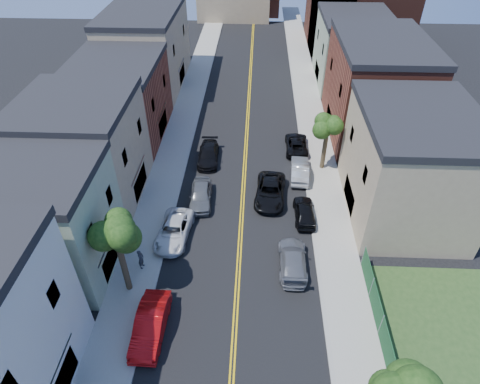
# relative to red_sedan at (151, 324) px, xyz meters

# --- Properties ---
(sidewalk_left) EXTENTS (3.20, 100.00, 0.15)m
(sidewalk_left) POSITION_rel_red_sedan_xyz_m (-2.40, 29.46, -0.78)
(sidewalk_left) COLOR gray
(sidewalk_left) RESTS_ON ground
(sidewalk_right) EXTENTS (3.20, 100.00, 0.15)m
(sidewalk_right) POSITION_rel_red_sedan_xyz_m (13.40, 29.46, -0.78)
(sidewalk_right) COLOR gray
(sidewalk_right) RESTS_ON ground
(curb_left) EXTENTS (0.30, 100.00, 0.15)m
(curb_left) POSITION_rel_red_sedan_xyz_m (-0.65, 29.46, -0.78)
(curb_left) COLOR gray
(curb_left) RESTS_ON ground
(curb_right) EXTENTS (0.30, 100.00, 0.15)m
(curb_right) POSITION_rel_red_sedan_xyz_m (11.65, 29.46, -0.78)
(curb_right) COLOR gray
(curb_right) RESTS_ON ground
(bldg_left_palegrn) EXTENTS (9.00, 8.00, 8.50)m
(bldg_left_palegrn) POSITION_rel_red_sedan_xyz_m (-8.50, 5.46, 3.39)
(bldg_left_palegrn) COLOR gray
(bldg_left_palegrn) RESTS_ON ground
(bldg_left_tan_near) EXTENTS (9.00, 10.00, 9.00)m
(bldg_left_tan_near) POSITION_rel_red_sedan_xyz_m (-8.50, 14.46, 3.64)
(bldg_left_tan_near) COLOR #998466
(bldg_left_tan_near) RESTS_ON ground
(bldg_left_brick) EXTENTS (9.00, 12.00, 8.00)m
(bldg_left_brick) POSITION_rel_red_sedan_xyz_m (-8.50, 25.46, 3.14)
(bldg_left_brick) COLOR brown
(bldg_left_brick) RESTS_ON ground
(bldg_left_tan_far) EXTENTS (9.00, 16.00, 9.50)m
(bldg_left_tan_far) POSITION_rel_red_sedan_xyz_m (-8.50, 39.46, 3.89)
(bldg_left_tan_far) COLOR #998466
(bldg_left_tan_far) RESTS_ON ground
(bldg_right_tan) EXTENTS (9.00, 12.00, 9.00)m
(bldg_right_tan) POSITION_rel_red_sedan_xyz_m (19.50, 13.46, 3.64)
(bldg_right_tan) COLOR #998466
(bldg_right_tan) RESTS_ON ground
(bldg_right_brick) EXTENTS (9.00, 14.00, 10.00)m
(bldg_right_brick) POSITION_rel_red_sedan_xyz_m (19.50, 27.46, 4.14)
(bldg_right_brick) COLOR brown
(bldg_right_brick) RESTS_ON ground
(bldg_right_palegrn) EXTENTS (9.00, 12.00, 8.50)m
(bldg_right_palegrn) POSITION_rel_red_sedan_xyz_m (19.50, 41.46, 3.39)
(bldg_right_palegrn) COLOR gray
(bldg_right_palegrn) RESTS_ON ground
(church) EXTENTS (16.20, 14.20, 22.60)m
(church) POSITION_rel_red_sedan_xyz_m (21.83, 56.53, 6.39)
(church) COLOR #4C2319
(church) RESTS_ON ground
(fence_right) EXTENTS (0.04, 15.00, 1.90)m
(fence_right) POSITION_rel_red_sedan_xyz_m (15.00, -1.04, 0.24)
(fence_right) COLOR #143F1E
(fence_right) RESTS_ON sidewalk_right
(corner_lot) EXTENTS (12.00, 15.00, 0.02)m
(corner_lot) POSITION_rel_red_sedan_xyz_m (21.00, -1.04, -0.85)
(corner_lot) COLOR #233F19
(corner_lot) RESTS_ON ground
(tree_left_mid) EXTENTS (5.20, 5.20, 9.29)m
(tree_left_mid) POSITION_rel_red_sedan_xyz_m (-2.38, 3.47, 5.73)
(tree_left_mid) COLOR #312718
(tree_left_mid) RESTS_ON sidewalk_left
(tree_right_far) EXTENTS (4.40, 4.40, 8.03)m
(tree_right_far) POSITION_rel_red_sedan_xyz_m (13.42, 19.46, 4.90)
(tree_right_far) COLOR #312718
(tree_right_far) RESTS_ON sidewalk_right
(red_sedan) EXTENTS (1.93, 5.24, 1.71)m
(red_sedan) POSITION_rel_red_sedan_xyz_m (0.00, 0.00, 0.00)
(red_sedan) COLOR #B60C0D
(red_sedan) RESTS_ON ground
(white_pickup) EXTENTS (2.92, 5.55, 1.49)m
(white_pickup) POSITION_rel_red_sedan_xyz_m (0.00, 8.91, -0.11)
(white_pickup) COLOR silver
(white_pickup) RESTS_ON ground
(grey_car_left) EXTENTS (2.19, 4.93, 1.65)m
(grey_car_left) POSITION_rel_red_sedan_xyz_m (1.70, 13.57, -0.03)
(grey_car_left) COLOR #55585D
(grey_car_left) RESTS_ON ground
(black_car_left) EXTENTS (2.19, 5.12, 1.47)m
(black_car_left) POSITION_rel_red_sedan_xyz_m (1.67, 20.37, -0.12)
(black_car_left) COLOR black
(black_car_left) RESTS_ON ground
(grey_car_right) EXTENTS (2.16, 5.21, 1.50)m
(grey_car_right) POSITION_rel_red_sedan_xyz_m (9.64, 6.13, -0.10)
(grey_car_right) COLOR slate
(grey_car_right) RESTS_ON ground
(black_car_right) EXTENTS (1.84, 4.38, 1.48)m
(black_car_right) POSITION_rel_red_sedan_xyz_m (11.00, 11.80, -0.12)
(black_car_right) COLOR black
(black_car_right) RESTS_ON ground
(silver_car_right) EXTENTS (1.98, 4.93, 1.59)m
(silver_car_right) POSITION_rel_red_sedan_xyz_m (11.00, 17.95, -0.06)
(silver_car_right) COLOR #A7ABAF
(silver_car_right) RESTS_ON ground
(dark_car_right_far) EXTENTS (2.33, 5.00, 1.39)m
(dark_car_right_far) POSITION_rel_red_sedan_xyz_m (11.00, 22.91, -0.16)
(dark_car_right_far) COLOR black
(dark_car_right_far) RESTS_ON ground
(black_suv_lane) EXTENTS (3.12, 5.94, 1.59)m
(black_suv_lane) POSITION_rel_red_sedan_xyz_m (8.03, 14.41, -0.06)
(black_suv_lane) COLOR black
(black_suv_lane) RESTS_ON ground
(pedestrian_left) EXTENTS (0.50, 0.69, 1.74)m
(pedestrian_left) POSITION_rel_red_sedan_xyz_m (-1.90, 5.46, 0.16)
(pedestrian_left) COLOR #282A30
(pedestrian_left) RESTS_ON sidewalk_left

